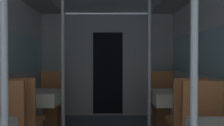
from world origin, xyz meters
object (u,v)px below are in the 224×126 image
support_pole_left_1 (63,67)px  dining_table_right_1 (174,99)px  chair_left_far_1 (50,110)px  support_pole_right_1 (150,67)px  chair_right_far_1 (165,110)px  support_pole_left_0 (5,76)px  dining_table_left_1 (40,99)px  support_pole_right_0 (195,76)px

support_pole_left_1 → dining_table_right_1: (1.71, 0.00, -0.49)m
chair_left_far_1 → support_pole_right_1: size_ratio=0.45×
dining_table_right_1 → chair_right_far_1: 0.67m
support_pole_left_0 → chair_right_far_1: 3.07m
support_pole_left_0 → support_pole_left_1: same height
dining_table_left_1 → support_pole_right_0: (1.71, -1.83, 0.49)m
support_pole_left_1 → dining_table_right_1: bearing=0.0°
dining_table_left_1 → support_pole_left_1: size_ratio=0.33×
support_pole_left_0 → chair_left_far_1: support_pole_left_0 is taller
support_pole_left_0 → support_pole_right_0: (1.34, 0.00, 0.00)m
chair_right_far_1 → support_pole_right_1: support_pole_right_1 is taller
chair_left_far_1 → support_pole_left_1: 1.06m
dining_table_left_1 → chair_right_far_1: chair_right_far_1 is taller
support_pole_left_1 → support_pole_right_0: 2.27m
support_pole_right_0 → dining_table_right_1: size_ratio=3.03×
support_pole_left_0 → dining_table_left_1: (-0.37, 1.83, -0.49)m
support_pole_left_1 → dining_table_left_1: bearing=180.0°
dining_table_left_1 → support_pole_right_0: 2.55m
dining_table_left_1 → support_pole_left_1: (0.37, 0.00, 0.49)m
chair_right_far_1 → support_pole_left_1: bearing=19.0°
support_pole_left_0 → dining_table_right_1: bearing=47.0°
dining_table_left_1 → support_pole_right_0: size_ratio=0.33×
chair_left_far_1 → dining_table_right_1: size_ratio=1.37×
support_pole_right_1 → support_pole_left_0: bearing=-126.1°
support_pole_right_0 → chair_right_far_1: 2.58m
dining_table_left_1 → chair_left_far_1: (-0.00, 0.59, -0.31)m
dining_table_left_1 → support_pole_right_1: 1.78m
chair_right_far_1 → support_pole_right_0: bearing=81.3°
support_pole_left_0 → support_pole_left_1: 1.83m
support_pole_left_0 → chair_left_far_1: 2.58m
support_pole_right_0 → support_pole_right_1: same height
dining_table_left_1 → support_pole_right_1: bearing=0.0°
chair_right_far_1 → support_pole_left_0: bearing=54.8°
support_pole_left_1 → support_pole_right_1: 1.34m
chair_left_far_1 → support_pole_right_0: bearing=125.2°
support_pole_left_0 → support_pole_right_1: bearing=53.9°
support_pole_right_0 → chair_right_far_1: size_ratio=2.21×
dining_table_right_1 → support_pole_left_1: bearing=180.0°
support_pole_left_1 → dining_table_right_1: 1.78m
chair_left_far_1 → support_pole_left_1: size_ratio=0.45×
support_pole_right_1 → support_pole_right_0: bearing=-90.0°
dining_table_left_1 → chair_right_far_1: (2.08, 0.59, -0.31)m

